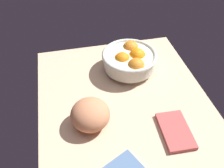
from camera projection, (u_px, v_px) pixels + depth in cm
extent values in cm
cube|color=#D6AF8D|center=(126.00, 110.00, 88.16)|extent=(79.51, 61.59, 3.00)
cylinder|color=silver|center=(129.00, 68.00, 101.37)|extent=(8.24, 8.24, 1.98)
cylinder|color=silver|center=(129.00, 61.00, 98.72)|extent=(20.53, 20.53, 5.71)
torus|color=silver|center=(130.00, 55.00, 96.76)|extent=(22.13, 22.13, 1.60)
sphere|color=orange|center=(122.00, 60.00, 96.61)|extent=(6.54, 6.54, 6.54)
sphere|color=orange|center=(136.00, 67.00, 93.46)|extent=(7.03, 7.03, 7.03)
sphere|color=orange|center=(137.00, 57.00, 98.10)|extent=(6.99, 6.99, 6.99)
sphere|color=orange|center=(131.00, 49.00, 102.05)|extent=(6.90, 6.90, 6.90)
ellipsoid|color=tan|center=(90.00, 114.00, 78.78)|extent=(14.21, 14.02, 9.23)
cube|color=#AF4E4A|center=(175.00, 131.00, 78.87)|extent=(15.44, 9.70, 1.47)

